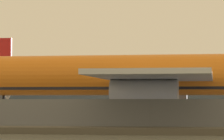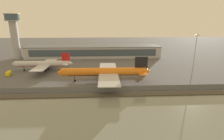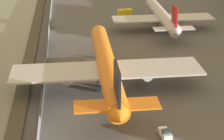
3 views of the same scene
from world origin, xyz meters
The scene contains 7 objects.
ground_plane centered at (0.00, 0.00, 0.00)m, with size 500.00×500.00×0.00m, color #565659.
shoreline_seawall centered at (0.00, -20.50, 0.25)m, with size 320.00×3.00×0.50m.
perimeter_fence centered at (0.00, -16.00, 1.30)m, with size 280.00×0.10×2.60m.
cargo_jet_orange centered at (-1.01, -1.97, 4.92)m, with size 48.14×41.46×12.91m.
passenger_jet_silver centered at (-39.56, 20.05, 4.34)m, with size 37.84×32.13×11.36m.
baggage_tug centered at (20.23, 6.03, 0.81)m, with size 3.35×1.92×1.80m.
ops_van centered at (-56.39, 10.50, 1.28)m, with size 3.13×5.52×2.48m.
Camera 3 is at (73.78, -9.90, 38.18)m, focal length 60.00 mm.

